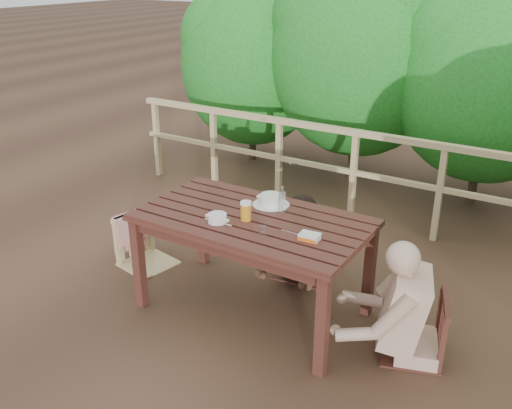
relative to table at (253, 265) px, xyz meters
The scene contains 15 objects.
ground 0.40m from the table, ahead, with size 60.00×60.00×0.00m, color brown.
table is the anchor object (origin of this frame).
chair_left 1.22m from the table, behind, with size 0.44×0.44×0.88m, color tan.
chair_far 0.74m from the table, 82.00° to the left, with size 0.48×0.48×0.97m, color #411F18.
chair_right 1.27m from the table, ahead, with size 0.44×0.44×0.88m, color #411F18.
woman 0.78m from the table, 82.21° to the left, with size 0.49×0.61×1.23m, color black, non-canonical shape.
diner_right 1.34m from the table, ahead, with size 0.58×0.71×1.44m, color #D5A791, non-canonical shape.
railing 2.00m from the table, 90.00° to the left, with size 5.60×0.10×1.01m, color tan.
hedge_row 3.56m from the table, 82.87° to the left, with size 6.60×1.60×3.80m, color #1E7321, non-canonical shape.
soup_near 0.52m from the table, 128.82° to the right, with size 0.24×0.24×0.08m, color white.
soup_far 0.53m from the table, 90.28° to the left, with size 0.30×0.30×0.10m, color white.
beer_glass 0.49m from the table, 100.33° to the right, with size 0.08×0.08×0.16m, color orange.
bottle 0.57m from the table, 54.09° to the left, with size 0.05×0.05×0.22m, color silver.
tumbler 0.54m from the table, 44.39° to the right, with size 0.07×0.07×0.08m, color white.
butter_tub 0.70m from the table, 12.05° to the right, with size 0.14×0.10×0.06m, color silver.
Camera 1 is at (2.04, -3.26, 2.58)m, focal length 39.47 mm.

